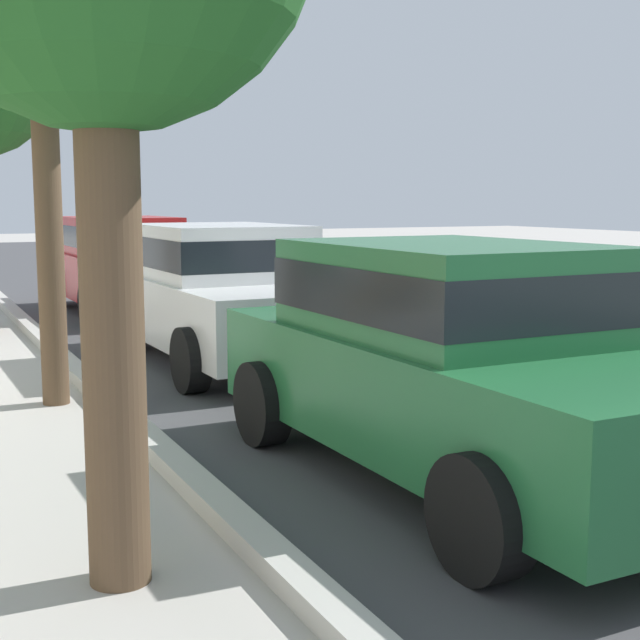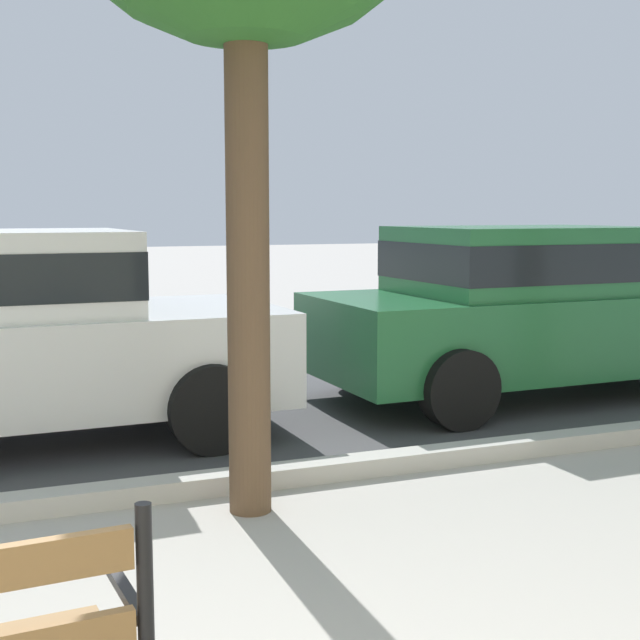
{
  "view_description": "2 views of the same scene",
  "coord_description": "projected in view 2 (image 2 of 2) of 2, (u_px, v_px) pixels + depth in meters",
  "views": [
    {
      "loc": [
        9.82,
        1.29,
        1.84
      ],
      "look_at": [
        3.02,
        4.57,
        0.8
      ],
      "focal_mm": 49.16,
      "sensor_mm": 36.0,
      "label": 1
    },
    {
      "loc": [
        0.34,
        -2.1,
        1.7
      ],
      "look_at": [
        3.02,
        4.57,
        0.8
      ],
      "focal_mm": 49.03,
      "sensor_mm": 36.0,
      "label": 2
    }
  ],
  "objects": [
    {
      "name": "parked_car_green",
      "position": [
        530.0,
        305.0,
        8.01
      ],
      "size": [
        4.14,
        1.99,
        1.56
      ],
      "color": "#236638",
      "rests_on": "ground"
    }
  ]
}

